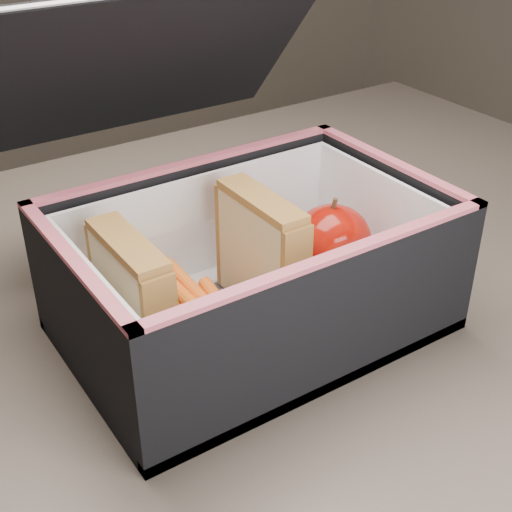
% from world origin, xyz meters
% --- Properties ---
extents(kitchen_table, '(1.20, 0.80, 0.75)m').
position_xyz_m(kitchen_table, '(0.00, 0.00, 0.66)').
color(kitchen_table, '#52473F').
rests_on(kitchen_table, ground).
extents(lunch_bag, '(0.31, 0.34, 0.27)m').
position_xyz_m(lunch_bag, '(0.00, -0.05, 0.82)').
color(lunch_bag, black).
rests_on(lunch_bag, kitchen_table).
extents(plastic_tub, '(0.16, 0.12, 0.07)m').
position_xyz_m(plastic_tub, '(-0.05, -0.05, 0.80)').
color(plastic_tub, white).
rests_on(plastic_tub, lunch_bag).
extents(sandwich_left, '(0.03, 0.09, 0.10)m').
position_xyz_m(sandwich_left, '(-0.10, -0.05, 0.82)').
color(sandwich_left, '#DDC786').
rests_on(sandwich_left, plastic_tub).
extents(sandwich_right, '(0.03, 0.10, 0.11)m').
position_xyz_m(sandwich_right, '(0.01, -0.05, 0.82)').
color(sandwich_right, '#DDC786').
rests_on(sandwich_right, plastic_tub).
extents(carrot_sticks, '(0.05, 0.16, 0.03)m').
position_xyz_m(carrot_sticks, '(-0.05, -0.06, 0.78)').
color(carrot_sticks, orange).
rests_on(carrot_sticks, plastic_tub).
extents(paper_napkin, '(0.09, 0.10, 0.01)m').
position_xyz_m(paper_napkin, '(0.09, -0.04, 0.77)').
color(paper_napkin, white).
rests_on(paper_napkin, lunch_bag).
extents(red_apple, '(0.08, 0.08, 0.08)m').
position_xyz_m(red_apple, '(0.09, -0.05, 0.81)').
color(red_apple, maroon).
rests_on(red_apple, paper_napkin).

